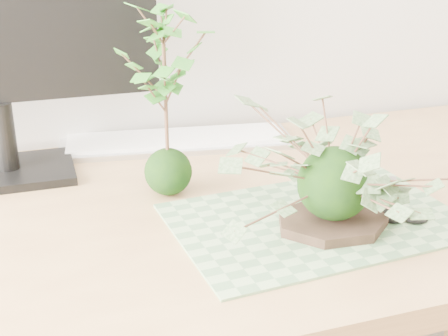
{
  "coord_description": "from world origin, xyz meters",
  "views": [
    {
      "loc": [
        -0.26,
        0.37,
        1.17
      ],
      "look_at": [
        0.0,
        1.14,
        0.84
      ],
      "focal_mm": 50.0,
      "sensor_mm": 36.0,
      "label": 1
    }
  ],
  "objects_px": {
    "ivy_kokedama": "(337,150)",
    "maple_kokedama": "(164,57)",
    "keyboard": "(177,141)",
    "desk": "(255,245)"
  },
  "relations": [
    {
      "from": "ivy_kokedama",
      "to": "maple_kokedama",
      "type": "bearing_deg",
      "value": 135.1
    },
    {
      "from": "ivy_kokedama",
      "to": "keyboard",
      "type": "xyz_separation_m",
      "value": [
        -0.13,
        0.42,
        -0.12
      ]
    },
    {
      "from": "desk",
      "to": "keyboard",
      "type": "bearing_deg",
      "value": 101.47
    },
    {
      "from": "maple_kokedama",
      "to": "keyboard",
      "type": "distance_m",
      "value": 0.32
    },
    {
      "from": "ivy_kokedama",
      "to": "maple_kokedama",
      "type": "height_order",
      "value": "maple_kokedama"
    },
    {
      "from": "desk",
      "to": "keyboard",
      "type": "distance_m",
      "value": 0.31
    },
    {
      "from": "keyboard",
      "to": "ivy_kokedama",
      "type": "bearing_deg",
      "value": -64.87
    },
    {
      "from": "ivy_kokedama",
      "to": "keyboard",
      "type": "relative_size",
      "value": 0.82
    },
    {
      "from": "ivy_kokedama",
      "to": "desk",
      "type": "bearing_deg",
      "value": 116.93
    },
    {
      "from": "ivy_kokedama",
      "to": "keyboard",
      "type": "distance_m",
      "value": 0.46
    }
  ]
}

